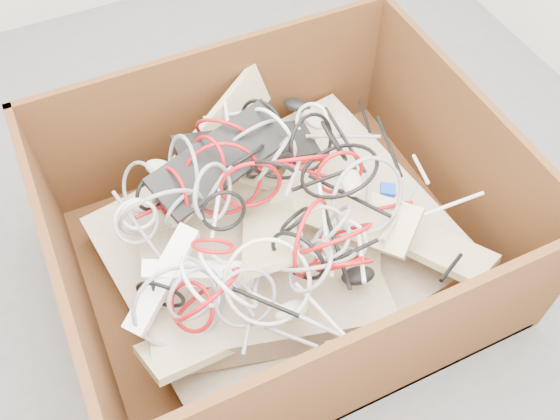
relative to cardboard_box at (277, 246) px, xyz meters
name	(u,v)px	position (x,y,z in m)	size (l,w,h in m)	color
ground	(262,218)	(0.04, 0.21, -0.14)	(3.00, 3.00, 0.00)	#555457
cardboard_box	(277,246)	(0.00, 0.00, 0.00)	(1.31, 1.09, 0.57)	#3B250E
keyboard_pile	(282,210)	(0.03, 0.03, 0.14)	(1.08, 1.00, 0.38)	#C7BB8C
mice_scatter	(279,191)	(0.03, 0.06, 0.20)	(0.67, 0.84, 0.23)	#BFB99A
power_strip_left	(162,279)	(-0.39, -0.10, 0.23)	(0.32, 0.06, 0.04)	white
power_strip_right	(198,274)	(-0.29, -0.12, 0.21)	(0.30, 0.06, 0.04)	white
vga_plug	(388,190)	(0.32, -0.09, 0.23)	(0.04, 0.04, 0.02)	blue
cable_tangle	(256,211)	(-0.08, -0.03, 0.27)	(1.13, 0.91, 0.40)	gray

